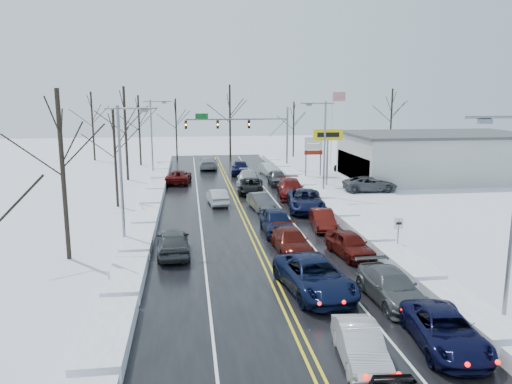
{
  "coord_description": "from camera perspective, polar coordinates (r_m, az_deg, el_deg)",
  "views": [
    {
      "loc": [
        -4.29,
        -35.7,
        9.68
      ],
      "look_at": [
        0.63,
        0.33,
        2.5
      ],
      "focal_mm": 35.0,
      "sensor_mm": 36.0,
      "label": 1
    }
  ],
  "objects": [
    {
      "name": "ground",
      "position": [
        37.24,
        -0.9,
        -3.9
      ],
      "size": [
        160.0,
        160.0,
        0.0
      ],
      "primitive_type": "plane",
      "color": "silver",
      "rests_on": "ground"
    },
    {
      "name": "road_surface",
      "position": [
        39.16,
        -1.25,
        -3.14
      ],
      "size": [
        14.0,
        84.0,
        0.01
      ],
      "primitive_type": "cube",
      "color": "black",
      "rests_on": "ground"
    },
    {
      "name": "snow_bank_left",
      "position": [
        39.06,
        -12.41,
        -3.45
      ],
      "size": [
        1.8,
        72.0,
        0.72
      ],
      "primitive_type": "cube",
      "color": "white",
      "rests_on": "ground"
    },
    {
      "name": "snow_bank_right",
      "position": [
        40.7,
        9.45,
        -2.75
      ],
      "size": [
        1.8,
        72.0,
        0.72
      ],
      "primitive_type": "cube",
      "color": "white",
      "rests_on": "ground"
    },
    {
      "name": "traffic_signal_mast",
      "position": [
        64.3,
        -0.86,
        7.42
      ],
      "size": [
        13.28,
        0.39,
        8.0
      ],
      "color": "slate",
      "rests_on": "ground"
    },
    {
      "name": "tires_plus_sign",
      "position": [
        53.97,
        8.2,
        6.07
      ],
      "size": [
        3.2,
        0.34,
        6.0
      ],
      "color": "slate",
      "rests_on": "ground"
    },
    {
      "name": "used_vehicles_sign",
      "position": [
        59.9,
        6.59,
        5.0
      ],
      "size": [
        2.2,
        0.22,
        4.65
      ],
      "color": "slate",
      "rests_on": "ground"
    },
    {
      "name": "speed_limit_sign",
      "position": [
        31.43,
        15.97,
        -4.11
      ],
      "size": [
        0.55,
        0.09,
        2.35
      ],
      "color": "slate",
      "rests_on": "ground"
    },
    {
      "name": "flagpole",
      "position": [
        68.62,
        8.79,
        7.9
      ],
      "size": [
        1.87,
        1.2,
        10.0
      ],
      "color": "silver",
      "rests_on": "ground"
    },
    {
      "name": "dealership_building",
      "position": [
        61.09,
        19.89,
        3.9
      ],
      "size": [
        20.4,
        12.4,
        5.3
      ],
      "color": "#B7B8B3",
      "rests_on": "ground"
    },
    {
      "name": "streetlight_se",
      "position": [
        22.15,
        27.06,
        -1.45
      ],
      "size": [
        3.2,
        0.25,
        9.0
      ],
      "color": "slate",
      "rests_on": "ground"
    },
    {
      "name": "streetlight_ne",
      "position": [
        47.6,
        7.63,
        5.8
      ],
      "size": [
        3.2,
        0.25,
        9.0
      ],
      "color": "slate",
      "rests_on": "ground"
    },
    {
      "name": "streetlight_sw",
      "position": [
        32.25,
        -14.87,
        3.0
      ],
      "size": [
        3.2,
        0.25,
        9.0
      ],
      "color": "slate",
      "rests_on": "ground"
    },
    {
      "name": "streetlight_nw",
      "position": [
        59.99,
        -11.67,
        6.76
      ],
      "size": [
        3.2,
        0.25,
        9.0
      ],
      "color": "slate",
      "rests_on": "ground"
    },
    {
      "name": "tree_left_b",
      "position": [
        30.68,
        -21.44,
        5.36
      ],
      "size": [
        4.0,
        4.0,
        10.0
      ],
      "color": "#2D231C",
      "rests_on": "ground"
    },
    {
      "name": "tree_left_c",
      "position": [
        44.3,
        -15.89,
        5.9
      ],
      "size": [
        3.4,
        3.4,
        8.5
      ],
      "color": "#2D231C",
      "rests_on": "ground"
    },
    {
      "name": "tree_left_d",
      "position": [
        58.16,
        -14.76,
        8.49
      ],
      "size": [
        4.2,
        4.2,
        10.5
      ],
      "color": "#2D231C",
      "rests_on": "ground"
    },
    {
      "name": "tree_left_e",
      "position": [
        70.07,
        -13.24,
        8.39
      ],
      "size": [
        3.8,
        3.8,
        9.5
      ],
      "color": "#2D231C",
      "rests_on": "ground"
    },
    {
      "name": "tree_far_a",
      "position": [
        76.98,
        -18.24,
        8.61
      ],
      "size": [
        4.0,
        4.0,
        10.0
      ],
      "color": "#2D231C",
      "rests_on": "ground"
    },
    {
      "name": "tree_far_b",
      "position": [
        76.79,
        -9.15,
        8.5
      ],
      "size": [
        3.6,
        3.6,
        9.0
      ],
      "color": "#2D231C",
      "rests_on": "ground"
    },
    {
      "name": "tree_far_c",
      "position": [
        74.99,
        -3.0,
        9.63
      ],
      "size": [
        4.4,
        4.4,
        11.0
      ],
      "color": "#2D231C",
      "rests_on": "ground"
    },
    {
      "name": "tree_far_d",
      "position": [
        78.01,
        4.33,
        8.39
      ],
      "size": [
        3.4,
        3.4,
        8.5
      ],
      "color": "#2D231C",
      "rests_on": "ground"
    },
    {
      "name": "tree_far_e",
      "position": [
        83.25,
        15.25,
        9.17
      ],
      "size": [
        4.2,
        4.2,
        10.5
      ],
      "color": "#2D231C",
      "rests_on": "ground"
    },
    {
      "name": "queued_car_1",
      "position": [
        19.69,
        11.76,
        -18.53
      ],
      "size": [
        1.84,
        4.25,
        1.36
      ],
      "primitive_type": "imported",
      "rotation": [
        0.0,
        0.0,
        -0.1
      ],
      "color": "silver",
      "rests_on": "ground"
    },
    {
      "name": "queued_car_2",
      "position": [
        25.42,
        6.65,
        -11.29
      ],
      "size": [
        3.52,
        6.36,
        1.68
      ],
      "primitive_type": "imported",
      "rotation": [
        0.0,
        0.0,
        0.12
      ],
      "color": "#0B1333",
      "rests_on": "ground"
    },
    {
      "name": "queued_car_3",
      "position": [
        31.32,
        4.0,
        -6.86
      ],
      "size": [
        2.11,
        4.91,
        1.41
      ],
      "primitive_type": "imported",
      "rotation": [
        0.0,
        0.0,
        0.03
      ],
      "color": "#460E09",
      "rests_on": "ground"
    },
    {
      "name": "queued_car_4",
      "position": [
        35.35,
        2.38,
        -4.73
      ],
      "size": [
        2.07,
        5.07,
        1.72
      ],
      "primitive_type": "imported",
      "rotation": [
        0.0,
        0.0,
        -0.01
      ],
      "color": "black",
      "rests_on": "ground"
    },
    {
      "name": "queued_car_5",
      "position": [
        42.51,
        0.52,
        -2.0
      ],
      "size": [
        2.02,
        4.35,
        1.38
      ],
      "primitive_type": "imported",
      "rotation": [
        0.0,
        0.0,
        0.14
      ],
      "color": "#424447",
      "rests_on": "ground"
    },
    {
      "name": "queued_car_6",
      "position": [
        49.45,
        -0.59,
        -0.12
      ],
      "size": [
        3.05,
        5.43,
        1.43
      ],
      "primitive_type": "imported",
      "rotation": [
        0.0,
        0.0,
        -0.14
      ],
      "color": "black",
      "rests_on": "ground"
    },
    {
      "name": "queued_car_7",
      "position": [
        53.02,
        -0.91,
        0.65
      ],
      "size": [
        3.07,
        6.0,
        1.67
      ],
      "primitive_type": "imported",
      "rotation": [
        0.0,
        0.0,
        -0.13
      ],
      "color": "#A1A4A9",
      "rests_on": "ground"
    },
    {
      "name": "queued_car_8",
      "position": [
        60.98,
        -1.86,
        2.03
      ],
      "size": [
        2.6,
        5.14,
        1.68
      ],
      "primitive_type": "imported",
      "rotation": [
        0.0,
        0.0,
        -0.13
      ],
      "color": "black",
      "rests_on": "ground"
    },
    {
      "name": "queued_car_10",
      "position": [
        21.58,
        20.66,
        -16.25
      ],
      "size": [
        2.87,
        5.26,
        1.4
      ],
      "primitive_type": "imported",
      "rotation": [
        0.0,
        0.0,
        -0.11
      ],
      "color": "black",
      "rests_on": "ground"
    },
    {
      "name": "queued_car_11",
      "position": [
        25.07,
        15.11,
        -11.95
      ],
      "size": [
        2.28,
        5.15,
        1.47
      ],
      "primitive_type": "imported",
      "rotation": [
        0.0,
        0.0,
        0.04
      ],
      "color": "#45494B",
      "rests_on": "ground"
    },
    {
      "name": "queued_car_12",
      "position": [
        31.05,
        10.61,
        -7.19
      ],
      "size": [
        2.36,
        4.59,
        1.5
      ],
      "primitive_type": "imported",
      "rotation": [
        0.0,
        0.0,
        0.14
      ],
      "color": "#460D09",
      "rests_on": "ground"
    },
    {
      "name": "queued_car_13",
      "position": [
        36.86,
        7.59,
        -4.16
      ],
      "size": [
        1.91,
        4.35,
        1.39
      ],
      "primitive_type": "imported",
      "rotation": [
        0.0,
        0.0,
        -0.11
      ],
      "color": "#4B0F0A",
      "rests_on": "ground"
    },
    {
      "name": "queued_car_14",
      "position": [
        42.34,
        5.65,
        -2.1
      ],
      "size": [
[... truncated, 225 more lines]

